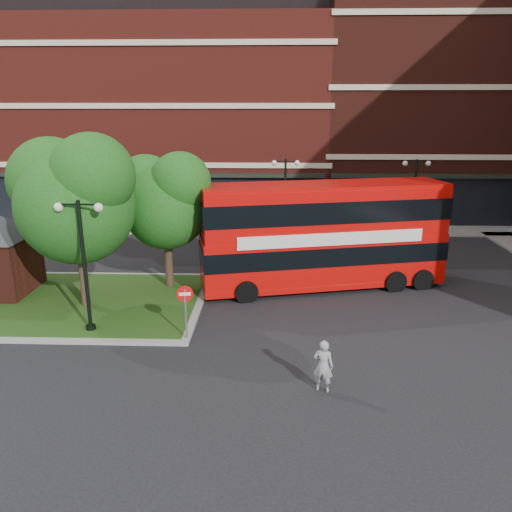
{
  "coord_description": "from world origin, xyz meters",
  "views": [
    {
      "loc": [
        1.21,
        -16.57,
        8.11
      ],
      "look_at": [
        0.54,
        3.69,
        2.0
      ],
      "focal_mm": 35.0,
      "sensor_mm": 36.0,
      "label": 1
    }
  ],
  "objects_px": {
    "bus": "(323,229)",
    "car_silver": "(258,228)",
    "car_white": "(348,221)",
    "woman": "(323,366)"
  },
  "relations": [
    {
      "from": "car_silver",
      "to": "car_white",
      "type": "xyz_separation_m",
      "value": [
        5.9,
        1.5,
        0.13
      ]
    },
    {
      "from": "car_silver",
      "to": "bus",
      "type": "bearing_deg",
      "value": -155.7
    },
    {
      "from": "bus",
      "to": "car_white",
      "type": "bearing_deg",
      "value": 62.67
    },
    {
      "from": "car_silver",
      "to": "woman",
      "type": "bearing_deg",
      "value": -167.59
    },
    {
      "from": "bus",
      "to": "car_silver",
      "type": "height_order",
      "value": "bus"
    },
    {
      "from": "car_silver",
      "to": "car_white",
      "type": "relative_size",
      "value": 0.81
    },
    {
      "from": "car_silver",
      "to": "car_white",
      "type": "bearing_deg",
      "value": -70.96
    },
    {
      "from": "bus",
      "to": "car_silver",
      "type": "xyz_separation_m",
      "value": [
        -3.2,
        9.01,
        -2.15
      ]
    },
    {
      "from": "bus",
      "to": "car_white",
      "type": "relative_size",
      "value": 2.49
    },
    {
      "from": "bus",
      "to": "woman",
      "type": "height_order",
      "value": "bus"
    }
  ]
}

